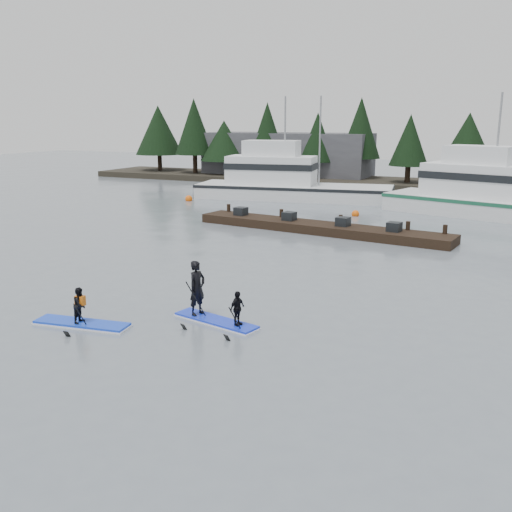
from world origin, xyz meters
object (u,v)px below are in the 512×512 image
at_px(fishing_boat_large, 288,190).
at_px(paddleboard_duo, 210,300).
at_px(fishing_boat_medium, 496,207).
at_px(paddleboard_solo, 81,314).
at_px(floating_dock, 319,228).

xyz_separation_m(fishing_boat_large, paddleboard_duo, (8.72, -28.55, 0.03)).
relative_size(fishing_boat_medium, paddleboard_duo, 5.17).
bearing_deg(fishing_boat_large, paddleboard_solo, -89.75).
relative_size(floating_dock, paddleboard_duo, 4.96).
xyz_separation_m(fishing_boat_large, paddleboard_solo, (5.20, -30.67, -0.30)).
xyz_separation_m(paddleboard_solo, paddleboard_duo, (3.52, 2.11, 0.32)).
relative_size(fishing_boat_large, paddleboard_solo, 5.13).
height_order(floating_dock, paddleboard_duo, paddleboard_duo).
xyz_separation_m(fishing_boat_medium, paddleboard_duo, (-7.43, -26.10, 0.05)).
bearing_deg(floating_dock, fishing_boat_medium, 55.95).
distance_m(floating_dock, paddleboard_solo, 18.04).
bearing_deg(fishing_boat_large, floating_dock, -70.33).
bearing_deg(paddleboard_solo, floating_dock, 75.32).
height_order(fishing_boat_medium, paddleboard_duo, fishing_boat_medium).
bearing_deg(paddleboard_solo, fishing_boat_medium, 60.05).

